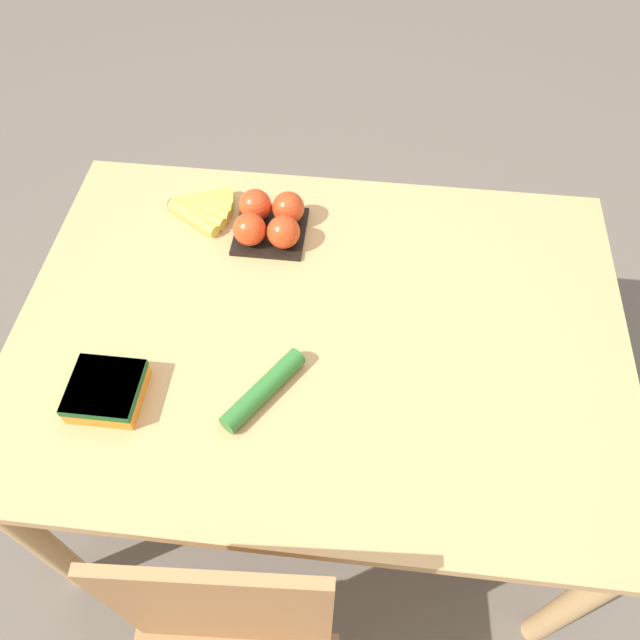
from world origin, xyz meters
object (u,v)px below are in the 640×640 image
Objects in this scene: banana_bunch at (200,208)px; tomato_pack at (269,220)px; carrot_bag at (106,390)px; cucumber_near at (263,390)px.

banana_bunch is 0.98× the size of tomato_pack.
tomato_pack reaches higher than banana_bunch.
carrot_bag is 0.33m from cucumber_near.
banana_bunch is 1.20× the size of carrot_bag.
tomato_pack is at bearing -82.71° from cucumber_near.
cucumber_near is (-0.32, -0.04, -0.01)m from carrot_bag.
tomato_pack is (-0.19, 0.05, 0.03)m from banana_bunch.
banana_bunch is at bearing -63.87° from cucumber_near.
carrot_bag reaches higher than cucumber_near.
cucumber_near is (-0.06, 0.46, -0.02)m from tomato_pack.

